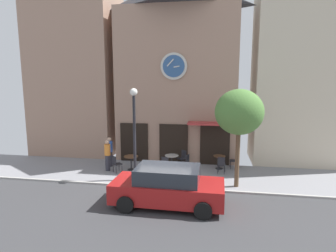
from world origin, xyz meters
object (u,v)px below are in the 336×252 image
object	(u,v)px
street_lamp	(134,134)
cafe_chair_facing_street	(166,164)
cafe_table_near_curb	(131,160)
cafe_chair_left_end	(183,157)
street_tree	(239,113)
cafe_chair_near_lamp	(116,163)
parked_car_red	(168,187)
cafe_table_center_right	(219,160)
cafe_chair_by_entrance	(221,164)
cafe_chair_near_tree	(235,159)
pedestrian_blue	(110,151)
cafe_table_near_door	(172,159)
pedestrian_orange	(108,155)
cafe_chair_mid_row	(186,161)

from	to	relation	value
street_lamp	cafe_chair_facing_street	xyz separation A→B (m)	(1.33, 1.12, -1.74)
cafe_table_near_curb	cafe_chair_left_end	world-z (taller)	cafe_chair_left_end
street_tree	cafe_chair_near_lamp	distance (m)	6.85
cafe_chair_near_lamp	parked_car_red	distance (m)	4.83
cafe_table_center_right	cafe_chair_by_entrance	distance (m)	0.80
cafe_chair_by_entrance	cafe_chair_facing_street	xyz separation A→B (m)	(-2.86, -0.45, 0.00)
cafe_chair_near_tree	cafe_chair_facing_street	world-z (taller)	same
cafe_chair_near_tree	pedestrian_blue	xyz separation A→B (m)	(-6.95, -0.71, 0.33)
cafe_chair_by_entrance	pedestrian_blue	size ratio (longest dim) A/B	0.54
street_lamp	street_tree	size ratio (longest dim) A/B	1.00
cafe_chair_facing_street	cafe_table_center_right	bearing A→B (deg)	24.09
cafe_table_near_door	cafe_chair_by_entrance	bearing A→B (deg)	-8.38
cafe_table_near_door	pedestrian_orange	bearing A→B (deg)	-165.55
cafe_chair_near_tree	pedestrian_orange	size ratio (longest dim) A/B	0.54
cafe_table_near_door	parked_car_red	size ratio (longest dim) A/B	0.18
cafe_chair_left_end	cafe_chair_near_lamp	bearing A→B (deg)	-152.86
cafe_table_near_curb	cafe_chair_facing_street	distance (m)	1.98
pedestrian_orange	parked_car_red	size ratio (longest dim) A/B	0.39
cafe_table_center_right	cafe_chair_left_end	world-z (taller)	cafe_chair_left_end
cafe_table_near_curb	cafe_chair_near_lamp	distance (m)	0.86
street_tree	street_lamp	bearing A→B (deg)	178.01
cafe_chair_left_end	cafe_chair_mid_row	world-z (taller)	same
cafe_chair_near_tree	parked_car_red	bearing A→B (deg)	-119.25
street_lamp	cafe_table_center_right	world-z (taller)	street_lamp
cafe_table_near_door	cafe_chair_left_end	bearing A→B (deg)	48.18
cafe_chair_left_end	cafe_chair_near_lamp	xyz separation A→B (m)	(-3.34, -1.71, 0.00)
pedestrian_orange	pedestrian_blue	distance (m)	0.77
cafe_table_center_right	parked_car_red	world-z (taller)	parked_car_red
cafe_chair_by_entrance	cafe_chair_near_lamp	size ratio (longest dim) A/B	1.00
cafe_chair_near_lamp	pedestrian_orange	xyz separation A→B (m)	(-0.55, 0.25, 0.33)
pedestrian_orange	street_lamp	bearing A→B (deg)	-30.84
cafe_table_near_door	cafe_table_near_curb	bearing A→B (deg)	-165.24
street_tree	pedestrian_orange	distance (m)	7.26
cafe_chair_by_entrance	cafe_chair_facing_street	distance (m)	2.90
cafe_chair_by_entrance	cafe_chair_mid_row	bearing A→B (deg)	175.98
pedestrian_orange	cafe_table_near_door	bearing A→B (deg)	14.45
cafe_chair_facing_street	pedestrian_orange	bearing A→B (deg)	-179.60
cafe_chair_mid_row	pedestrian_blue	world-z (taller)	pedestrian_blue
cafe_table_center_right	cafe_chair_near_tree	world-z (taller)	cafe_chair_near_tree
street_tree	cafe_chair_facing_street	distance (m)	4.73
cafe_table_near_curb	cafe_chair_left_end	size ratio (longest dim) A/B	0.86
cafe_chair_near_tree	parked_car_red	world-z (taller)	parked_car_red
cafe_chair_mid_row	pedestrian_orange	world-z (taller)	pedestrian_orange
pedestrian_blue	pedestrian_orange	bearing A→B (deg)	-78.21
cafe_chair_facing_street	pedestrian_orange	xyz separation A→B (m)	(-3.17, -0.02, 0.33)
street_tree	cafe_chair_facing_street	bearing A→B (deg)	159.89
street_lamp	cafe_chair_near_lamp	bearing A→B (deg)	146.47
street_tree	cafe_chair_by_entrance	bearing A→B (deg)	110.53
cafe_chair_near_lamp	cafe_chair_facing_street	bearing A→B (deg)	5.86
cafe_chair_near_lamp	cafe_table_near_curb	bearing A→B (deg)	39.63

